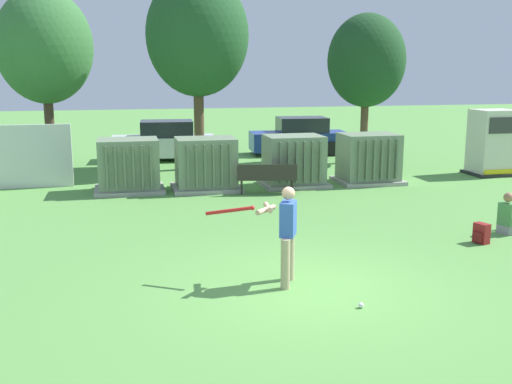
{
  "coord_description": "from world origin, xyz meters",
  "views": [
    {
      "loc": [
        -3.02,
        -9.46,
        3.72
      ],
      "look_at": [
        -0.1,
        3.5,
        1.0
      ],
      "focal_mm": 42.5,
      "sensor_mm": 36.0,
      "label": 1
    }
  ],
  "objects_px": {
    "backpack": "(481,234)",
    "seated_spectator": "(509,217)",
    "sports_ball": "(361,305)",
    "transformer_mid_west": "(206,165)",
    "transformer_west": "(129,166)",
    "transformer_east": "(368,159)",
    "parked_car_leftmost": "(164,142)",
    "batter": "(285,230)",
    "transformer_mid_east": "(294,161)",
    "parked_car_left_of_center": "(299,137)",
    "generator_enclosure": "(493,143)",
    "park_bench": "(267,176)"
  },
  "relations": [
    {
      "from": "transformer_mid_east",
      "to": "sports_ball",
      "type": "xyz_separation_m",
      "value": [
        -1.8,
        -10.07,
        -0.74
      ]
    },
    {
      "from": "transformer_mid_west",
      "to": "transformer_east",
      "type": "relative_size",
      "value": 1.0
    },
    {
      "from": "sports_ball",
      "to": "seated_spectator",
      "type": "xyz_separation_m",
      "value": [
        5.03,
        3.43,
        0.33
      ]
    },
    {
      "from": "backpack",
      "to": "generator_enclosure",
      "type": "bearing_deg",
      "value": 55.28
    },
    {
      "from": "park_bench",
      "to": "transformer_mid_east",
      "type": "bearing_deg",
      "value": 44.02
    },
    {
      "from": "backpack",
      "to": "parked_car_left_of_center",
      "type": "xyz_separation_m",
      "value": [
        0.17,
        14.26,
        0.54
      ]
    },
    {
      "from": "transformer_west",
      "to": "sports_ball",
      "type": "bearing_deg",
      "value": -71.72
    },
    {
      "from": "transformer_mid_west",
      "to": "park_bench",
      "type": "height_order",
      "value": "transformer_mid_west"
    },
    {
      "from": "park_bench",
      "to": "transformer_east",
      "type": "bearing_deg",
      "value": 16.12
    },
    {
      "from": "parked_car_leftmost",
      "to": "park_bench",
      "type": "bearing_deg",
      "value": -71.99
    },
    {
      "from": "generator_enclosure",
      "to": "backpack",
      "type": "height_order",
      "value": "generator_enclosure"
    },
    {
      "from": "transformer_mid_west",
      "to": "sports_ball",
      "type": "height_order",
      "value": "transformer_mid_west"
    },
    {
      "from": "sports_ball",
      "to": "seated_spectator",
      "type": "height_order",
      "value": "seated_spectator"
    },
    {
      "from": "batter",
      "to": "parked_car_left_of_center",
      "type": "height_order",
      "value": "batter"
    },
    {
      "from": "parked_car_leftmost",
      "to": "seated_spectator",
      "type": "bearing_deg",
      "value": -62.48
    },
    {
      "from": "transformer_west",
      "to": "park_bench",
      "type": "height_order",
      "value": "transformer_west"
    },
    {
      "from": "transformer_mid_west",
      "to": "transformer_east",
      "type": "height_order",
      "value": "same"
    },
    {
      "from": "transformer_east",
      "to": "parked_car_leftmost",
      "type": "xyz_separation_m",
      "value": [
        -6.19,
        6.58,
        -0.04
      ]
    },
    {
      "from": "park_bench",
      "to": "sports_ball",
      "type": "xyz_separation_m",
      "value": [
        -0.65,
        -8.96,
        -0.49
      ]
    },
    {
      "from": "transformer_east",
      "to": "batter",
      "type": "bearing_deg",
      "value": -121.11
    },
    {
      "from": "sports_ball",
      "to": "parked_car_left_of_center",
      "type": "relative_size",
      "value": 0.02
    },
    {
      "from": "transformer_mid_east",
      "to": "batter",
      "type": "distance_m",
      "value": 9.14
    },
    {
      "from": "batter",
      "to": "generator_enclosure",
      "type": "bearing_deg",
      "value": 42.16
    },
    {
      "from": "generator_enclosure",
      "to": "batter",
      "type": "distance_m",
      "value": 13.69
    },
    {
      "from": "transformer_mid_east",
      "to": "parked_car_leftmost",
      "type": "distance_m",
      "value": 7.48
    },
    {
      "from": "transformer_mid_west",
      "to": "transformer_west",
      "type": "bearing_deg",
      "value": 174.04
    },
    {
      "from": "transformer_west",
      "to": "batter",
      "type": "distance_m",
      "value": 9.27
    },
    {
      "from": "transformer_west",
      "to": "transformer_mid_east",
      "type": "relative_size",
      "value": 1.0
    },
    {
      "from": "transformer_east",
      "to": "parked_car_leftmost",
      "type": "distance_m",
      "value": 9.03
    },
    {
      "from": "transformer_mid_west",
      "to": "park_bench",
      "type": "xyz_separation_m",
      "value": [
        1.7,
        -1.06,
        -0.25
      ]
    },
    {
      "from": "park_bench",
      "to": "seated_spectator",
      "type": "bearing_deg",
      "value": -51.62
    },
    {
      "from": "parked_car_left_of_center",
      "to": "transformer_west",
      "type": "bearing_deg",
      "value": -137.59
    },
    {
      "from": "generator_enclosure",
      "to": "parked_car_left_of_center",
      "type": "height_order",
      "value": "generator_enclosure"
    },
    {
      "from": "generator_enclosure",
      "to": "transformer_mid_west",
      "type": "bearing_deg",
      "value": -177.15
    },
    {
      "from": "seated_spectator",
      "to": "generator_enclosure",
      "type": "bearing_deg",
      "value": 59.18
    },
    {
      "from": "parked_car_leftmost",
      "to": "parked_car_left_of_center",
      "type": "bearing_deg",
      "value": 4.66
    },
    {
      "from": "transformer_west",
      "to": "park_bench",
      "type": "relative_size",
      "value": 1.14
    },
    {
      "from": "transformer_west",
      "to": "backpack",
      "type": "height_order",
      "value": "transformer_west"
    },
    {
      "from": "backpack",
      "to": "seated_spectator",
      "type": "bearing_deg",
      "value": 28.61
    },
    {
      "from": "transformer_mid_east",
      "to": "park_bench",
      "type": "xyz_separation_m",
      "value": [
        -1.15,
        -1.11,
        -0.25
      ]
    },
    {
      "from": "transformer_mid_west",
      "to": "transformer_mid_east",
      "type": "xyz_separation_m",
      "value": [
        2.85,
        0.06,
        0.0
      ]
    },
    {
      "from": "transformer_mid_west",
      "to": "park_bench",
      "type": "bearing_deg",
      "value": -31.86
    },
    {
      "from": "transformer_mid_east",
      "to": "generator_enclosure",
      "type": "height_order",
      "value": "generator_enclosure"
    },
    {
      "from": "transformer_mid_east",
      "to": "sports_ball",
      "type": "relative_size",
      "value": 23.33
    },
    {
      "from": "transformer_mid_west",
      "to": "transformer_east",
      "type": "bearing_deg",
      "value": 0.13
    },
    {
      "from": "transformer_west",
      "to": "parked_car_leftmost",
      "type": "height_order",
      "value": "same"
    },
    {
      "from": "transformer_mid_west",
      "to": "seated_spectator",
      "type": "distance_m",
      "value": 8.97
    },
    {
      "from": "transformer_east",
      "to": "park_bench",
      "type": "relative_size",
      "value": 1.14
    },
    {
      "from": "sports_ball",
      "to": "parked_car_leftmost",
      "type": "relative_size",
      "value": 0.02
    },
    {
      "from": "backpack",
      "to": "transformer_east",
      "type": "bearing_deg",
      "value": 86.64
    }
  ]
}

